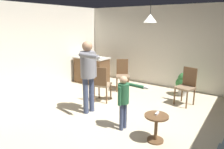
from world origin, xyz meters
The scene contains 13 objects.
ground centered at (0.00, 0.00, 0.00)m, with size 7.68×7.68×0.00m, color beige.
wall_back centered at (0.00, 3.20, 1.35)m, with size 6.40×0.10×2.70m, color silver.
wall_left centered at (-3.20, 0.00, 1.35)m, with size 0.10×6.40×2.70m, color silver.
kitchen_counter centered at (-2.45, 2.08, 0.48)m, with size 1.26×0.66×0.95m.
side_table_by_couch centered at (1.01, -0.23, 0.33)m, with size 0.44×0.44×0.52m.
person_adult centered at (-0.84, 0.05, 1.08)m, with size 0.82×0.60×1.75m.
person_child centered at (0.29, -0.19, 0.71)m, with size 0.60×0.33×1.14m.
dining_chair_by_counter centered at (0.96, 1.93, 0.55)m, with size 0.52×0.52×1.00m.
dining_chair_near_wall centered at (-1.02, 0.79, 0.55)m, with size 0.52×0.52×1.00m.
dining_chair_centre_back centered at (-1.11, 2.03, 0.55)m, with size 0.58×0.58×1.00m.
potted_plant_corner centered at (0.70, 2.59, 0.39)m, with size 0.46×0.46×0.70m.
spare_remote_on_table centered at (1.00, -0.19, 0.54)m, with size 0.04×0.13×0.04m, color white.
ceiling_light_pendant centered at (0.18, 1.14, 2.25)m, with size 0.32×0.32×0.55m.
Camera 1 is at (2.30, -3.54, 2.15)m, focal length 33.20 mm.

